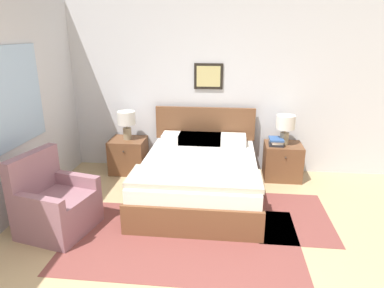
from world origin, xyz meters
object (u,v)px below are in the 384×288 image
nightstand_near_window (129,155)px  table_lamp_near_window (127,120)px  bed (200,175)px  table_lamp_by_door (285,125)px  armchair (55,205)px  nightstand_by_door (282,161)px

nightstand_near_window → table_lamp_near_window: table_lamp_near_window is taller
bed → table_lamp_near_window: bearing=148.1°
bed → table_lamp_by_door: 1.51m
bed → table_lamp_near_window: 1.51m
armchair → nightstand_near_window: size_ratio=1.64×
bed → armchair: size_ratio=2.27×
table_lamp_near_window → nightstand_by_door: bearing=-0.1°
bed → nightstand_by_door: 1.41m
armchair → table_lamp_by_door: (2.73, 1.76, 0.54)m
bed → nightstand_by_door: (1.20, 0.74, -0.03)m
armchair → nightstand_by_door: (2.73, 1.75, -0.03)m
nightstand_near_window → nightstand_by_door: 2.40m
armchair → bed: bearing=136.5°
nightstand_by_door → nightstand_near_window: bearing=180.0°
nightstand_by_door → armchair: bearing=-147.3°
table_lamp_by_door → nightstand_near_window: bearing=-179.9°
nightstand_near_window → nightstand_by_door: size_ratio=1.00×
nightstand_near_window → table_lamp_near_window: (-0.00, 0.00, 0.57)m
nightstand_by_door → table_lamp_near_window: (-2.40, 0.00, 0.57)m
armchair → nightstand_by_door: 3.25m
armchair → nightstand_near_window: armchair is taller
bed → nightstand_near_window: bed is taller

